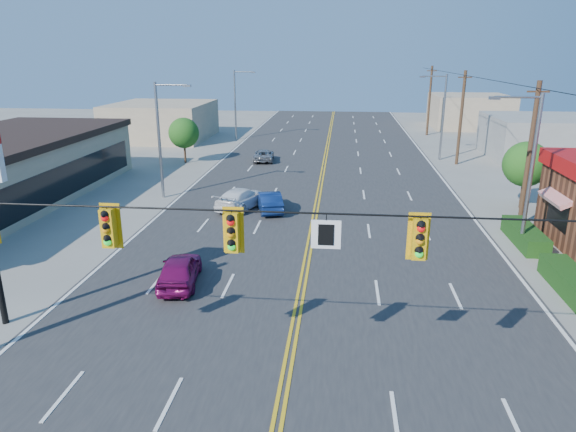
# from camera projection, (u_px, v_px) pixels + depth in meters

# --- Properties ---
(ground) EXTENTS (160.00, 160.00, 0.00)m
(ground) POSITION_uv_depth(u_px,v_px,m) (280.00, 412.00, 14.65)
(ground) COLOR gray
(ground) RESTS_ON ground
(road) EXTENTS (20.00, 120.00, 0.06)m
(road) POSITION_uv_depth(u_px,v_px,m) (316.00, 210.00, 33.61)
(road) COLOR #2D2D30
(road) RESTS_ON ground
(signal_span) EXTENTS (24.32, 0.34, 9.00)m
(signal_span) POSITION_uv_depth(u_px,v_px,m) (274.00, 253.00, 13.19)
(signal_span) COLOR #47301E
(signal_span) RESTS_ON ground
(streetlight_se) EXTENTS (2.55, 0.25, 8.00)m
(streetlight_se) POSITION_uv_depth(u_px,v_px,m) (528.00, 165.00, 25.49)
(streetlight_se) COLOR gray
(streetlight_se) RESTS_ON ground
(streetlight_ne) EXTENTS (2.55, 0.25, 8.00)m
(streetlight_ne) POSITION_uv_depth(u_px,v_px,m) (441.00, 112.00, 48.25)
(streetlight_ne) COLOR gray
(streetlight_ne) RESTS_ON ground
(streetlight_sw) EXTENTS (2.55, 0.25, 8.00)m
(streetlight_sw) POSITION_uv_depth(u_px,v_px,m) (162.00, 134.00, 35.22)
(streetlight_sw) COLOR gray
(streetlight_sw) RESTS_ON ground
(streetlight_nw) EXTENTS (2.55, 0.25, 8.00)m
(streetlight_nw) POSITION_uv_depth(u_px,v_px,m) (237.00, 101.00, 59.87)
(streetlight_nw) COLOR gray
(streetlight_nw) RESTS_ON ground
(utility_pole_near) EXTENTS (0.28, 0.28, 8.40)m
(utility_pole_near) POSITION_uv_depth(u_px,v_px,m) (529.00, 156.00, 29.24)
(utility_pole_near) COLOR #47301E
(utility_pole_near) RESTS_ON ground
(utility_pole_mid) EXTENTS (0.28, 0.28, 8.40)m
(utility_pole_mid) POSITION_uv_depth(u_px,v_px,m) (461.00, 118.00, 46.31)
(utility_pole_mid) COLOR #47301E
(utility_pole_mid) RESTS_ON ground
(utility_pole_far) EXTENTS (0.28, 0.28, 8.40)m
(utility_pole_far) POSITION_uv_depth(u_px,v_px,m) (429.00, 101.00, 63.37)
(utility_pole_far) COLOR #47301E
(utility_pole_far) RESTS_ON ground
(tree_kfc_rear) EXTENTS (2.94, 2.94, 4.41)m
(tree_kfc_rear) POSITION_uv_depth(u_px,v_px,m) (526.00, 164.00, 33.29)
(tree_kfc_rear) COLOR #47301E
(tree_kfc_rear) RESTS_ON ground
(tree_west) EXTENTS (2.80, 2.80, 4.20)m
(tree_west) POSITION_uv_depth(u_px,v_px,m) (184.00, 133.00, 47.33)
(tree_west) COLOR #47301E
(tree_west) RESTS_ON ground
(bld_east_mid) EXTENTS (12.00, 10.00, 4.00)m
(bld_east_mid) POSITION_uv_depth(u_px,v_px,m) (553.00, 138.00, 49.79)
(bld_east_mid) COLOR gray
(bld_east_mid) RESTS_ON ground
(bld_west_far) EXTENTS (11.00, 12.00, 4.20)m
(bld_west_far) POSITION_uv_depth(u_px,v_px,m) (162.00, 121.00, 61.51)
(bld_west_far) COLOR tan
(bld_west_far) RESTS_ON ground
(bld_east_far) EXTENTS (10.00, 10.00, 4.40)m
(bld_east_far) POSITION_uv_depth(u_px,v_px,m) (469.00, 111.00, 70.89)
(bld_east_far) COLOR tan
(bld_east_far) RESTS_ON ground
(car_magenta) EXTENTS (2.14, 4.14, 1.35)m
(car_magenta) POSITION_uv_depth(u_px,v_px,m) (180.00, 271.00, 22.54)
(car_magenta) COLOR #760D4C
(car_magenta) RESTS_ON ground
(car_blue) EXTENTS (2.35, 4.15, 1.30)m
(car_blue) POSITION_uv_depth(u_px,v_px,m) (269.00, 202.00, 33.14)
(car_blue) COLOR navy
(car_blue) RESTS_ON ground
(car_white) EXTENTS (3.32, 5.00, 1.35)m
(car_white) POSITION_uv_depth(u_px,v_px,m) (242.00, 199.00, 33.66)
(car_white) COLOR white
(car_white) RESTS_ON ground
(car_silver) EXTENTS (2.19, 4.10, 1.10)m
(car_silver) POSITION_uv_depth(u_px,v_px,m) (264.00, 156.00, 48.55)
(car_silver) COLOR gray
(car_silver) RESTS_ON ground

